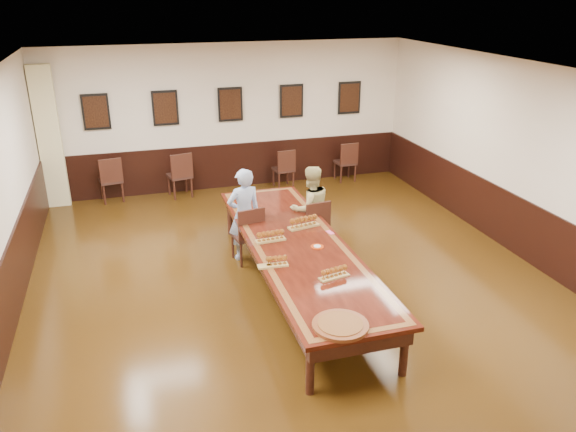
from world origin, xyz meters
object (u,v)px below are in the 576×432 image
object	(u,v)px
spare_chair_a	(111,179)
conference_table	(298,252)
chair_man	(247,233)
carved_platter	(340,325)
chair_woman	(313,225)
spare_chair_c	(283,168)
person_man	(244,215)
spare_chair_d	(345,161)
spare_chair_b	(179,174)
person_woman	(310,208)

from	to	relation	value
spare_chair_a	conference_table	xyz separation A→B (m)	(2.67, -4.78, 0.12)
chair_man	carved_platter	bearing A→B (deg)	85.39
chair_woman	carved_platter	bearing A→B (deg)	68.60
chair_woman	spare_chair_c	xyz separation A→B (m)	(0.45, 3.39, -0.03)
carved_platter	person_man	bearing A→B (deg)	95.43
chair_man	person_man	xyz separation A→B (m)	(-0.02, 0.10, 0.29)
carved_platter	spare_chair_d	bearing A→B (deg)	67.55
chair_man	chair_woman	world-z (taller)	chair_man
chair_woman	spare_chair_d	xyz separation A→B (m)	(1.99, 3.44, -0.01)
spare_chair_d	carved_platter	distance (m)	7.44
person_man	carved_platter	bearing A→B (deg)	85.53
spare_chair_c	spare_chair_d	world-z (taller)	spare_chair_d
spare_chair_b	person_man	xyz separation A→B (m)	(0.70, -3.39, 0.28)
spare_chair_b	conference_table	size ratio (longest dim) A/B	0.20
spare_chair_a	person_man	bearing A→B (deg)	112.59
spare_chair_b	chair_man	bearing A→B (deg)	90.00
spare_chair_c	person_woman	size ratio (longest dim) A/B	0.60
person_man	carved_platter	world-z (taller)	person_man
chair_man	conference_table	world-z (taller)	chair_man
chair_woman	chair_man	bearing A→B (deg)	-5.28
chair_man	spare_chair_d	distance (m)	4.70
spare_chair_a	person_man	distance (m)	4.13
chair_woman	spare_chair_b	distance (m)	3.93
spare_chair_b	spare_chair_c	bearing A→B (deg)	166.95
spare_chair_c	spare_chair_d	xyz separation A→B (m)	(1.54, 0.05, 0.02)
spare_chair_a	carved_platter	distance (m)	7.43
chair_woman	spare_chair_c	bearing A→B (deg)	-105.04
person_man	chair_man	bearing A→B (deg)	90.00
spare_chair_d	carved_platter	size ratio (longest dim) A/B	1.47
chair_woman	person_man	bearing A→B (deg)	-10.33
chair_woman	spare_chair_d	bearing A→B (deg)	-127.46
chair_woman	spare_chair_c	world-z (taller)	chair_woman
chair_man	person_woman	bearing A→B (deg)	177.31
chair_man	spare_chair_a	bearing A→B (deg)	-69.07
chair_woman	conference_table	world-z (taller)	chair_woman
chair_woman	person_man	distance (m)	1.22
spare_chair_b	person_man	size ratio (longest dim) A/B	0.64
person_woman	spare_chair_b	bearing A→B (deg)	-68.19
chair_woman	conference_table	distance (m)	1.37
spare_chair_a	spare_chair_c	xyz separation A→B (m)	(3.78, -0.18, -0.04)
conference_table	chair_woman	bearing A→B (deg)	61.51
spare_chair_d	person_man	xyz separation A→B (m)	(-3.17, -3.38, 0.32)
spare_chair_c	spare_chair_d	distance (m)	1.54
conference_table	carved_platter	bearing A→B (deg)	-95.11
spare_chair_b	spare_chair_d	world-z (taller)	spare_chair_b
spare_chair_b	spare_chair_c	xyz separation A→B (m)	(2.34, -0.06, -0.05)
spare_chair_c	conference_table	distance (m)	4.73
chair_woman	carved_platter	distance (m)	3.55
chair_man	person_woman	distance (m)	1.19
conference_table	person_woman	bearing A→B (deg)	63.88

